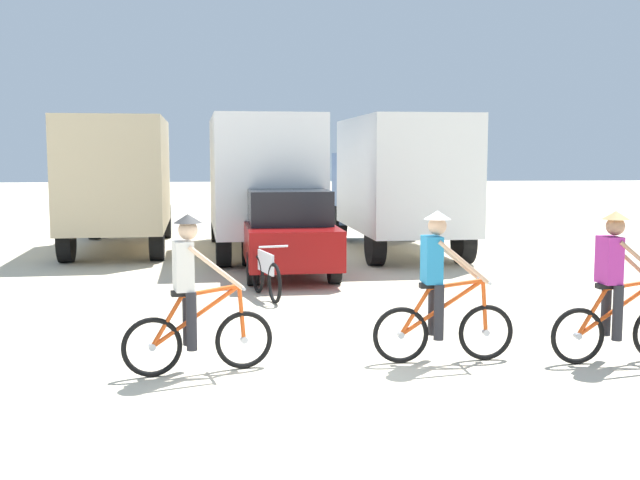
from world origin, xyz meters
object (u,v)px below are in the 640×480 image
object	(u,v)px
box_truck_tan_camper	(120,177)
cyclist_orange_shirt	(193,300)
box_truck_white_box	(397,178)
cyclist_cowboy_hat	(440,292)
cyclist_near_camera	(616,293)
bicycle_spare	(266,275)
box_truck_avon_van	(261,178)
sedan_parked	(288,232)

from	to	relation	value
box_truck_tan_camper	cyclist_orange_shirt	world-z (taller)	box_truck_tan_camper
cyclist_orange_shirt	box_truck_white_box	bearing A→B (deg)	67.74
box_truck_tan_camper	cyclist_cowboy_hat	world-z (taller)	box_truck_tan_camper
box_truck_white_box	cyclist_near_camera	xyz separation A→B (m)	(0.64, -10.56, -1.03)
cyclist_near_camera	bicycle_spare	xyz separation A→B (m)	(-4.06, 4.54, -0.45)
box_truck_white_box	cyclist_cowboy_hat	size ratio (longest dim) A/B	3.77
box_truck_tan_camper	cyclist_orange_shirt	size ratio (longest dim) A/B	3.79
box_truck_avon_van	bicycle_spare	size ratio (longest dim) A/B	4.08
box_truck_avon_van	box_truck_white_box	size ratio (longest dim) A/B	1.01
box_truck_tan_camper	box_truck_avon_van	world-z (taller)	same
box_truck_tan_camper	cyclist_near_camera	bearing A→B (deg)	-56.80
box_truck_tan_camper	box_truck_white_box	distance (m)	7.12
box_truck_tan_camper	box_truck_avon_van	bearing A→B (deg)	-16.57
sedan_parked	cyclist_orange_shirt	size ratio (longest dim) A/B	2.35
box_truck_tan_camper	cyclist_orange_shirt	xyz separation A→B (m)	(2.70, -11.73, -1.03)
sedan_parked	cyclist_near_camera	distance (m)	7.98
box_truck_avon_van	bicycle_spare	distance (m)	6.27
box_truck_avon_van	cyclist_near_camera	world-z (taller)	box_truck_avon_van
cyclist_cowboy_hat	bicycle_spare	distance (m)	4.78
box_truck_white_box	box_truck_avon_van	bearing A→B (deg)	178.66
box_truck_white_box	box_truck_tan_camper	bearing A→B (deg)	170.66
box_truck_white_box	bicycle_spare	distance (m)	7.07
sedan_parked	cyclist_orange_shirt	bearing A→B (deg)	-101.17
cyclist_near_camera	box_truck_white_box	bearing A→B (deg)	93.48
box_truck_tan_camper	sedan_parked	size ratio (longest dim) A/B	1.61
bicycle_spare	box_truck_tan_camper	bearing A→B (deg)	116.70
cyclist_orange_shirt	bicycle_spare	distance (m)	4.67
cyclist_orange_shirt	cyclist_cowboy_hat	xyz separation A→B (m)	(2.89, 0.23, 0.00)
box_truck_tan_camper	bicycle_spare	size ratio (longest dim) A/B	4.08
box_truck_avon_van	sedan_parked	size ratio (longest dim) A/B	1.61
sedan_parked	bicycle_spare	bearing A→B (deg)	-100.90
cyclist_cowboy_hat	bicycle_spare	size ratio (longest dim) A/B	1.08
cyclist_near_camera	bicycle_spare	world-z (taller)	cyclist_near_camera
box_truck_avon_van	cyclist_orange_shirt	size ratio (longest dim) A/B	3.79
box_truck_white_box	sedan_parked	world-z (taller)	box_truck_white_box
cyclist_orange_shirt	box_truck_tan_camper	bearing A→B (deg)	102.94
box_truck_white_box	cyclist_near_camera	distance (m)	10.63
box_truck_white_box	bicycle_spare	bearing A→B (deg)	-119.59
cyclist_cowboy_hat	cyclist_near_camera	size ratio (longest dim) A/B	1.00
cyclist_near_camera	box_truck_avon_van	bearing A→B (deg)	110.85
sedan_parked	bicycle_spare	xyz separation A→B (m)	(-0.50, -2.61, -0.48)
bicycle_spare	cyclist_orange_shirt	bearing A→B (deg)	-101.32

